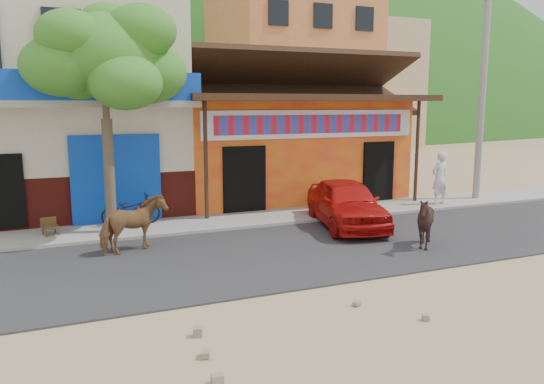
{
  "coord_description": "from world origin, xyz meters",
  "views": [
    {
      "loc": [
        -6.02,
        -8.63,
        3.5
      ],
      "look_at": [
        -1.12,
        3.0,
        1.4
      ],
      "focal_mm": 35.0,
      "sensor_mm": 36.0,
      "label": 1
    }
  ],
  "objects_px": {
    "cow_tan": "(133,224)",
    "cafe_chair_left": "(50,219)",
    "red_car": "(346,203)",
    "scooter": "(131,210)",
    "utility_pole": "(483,86)",
    "pedestrian": "(440,178)",
    "cow_dark": "(425,222)",
    "tree": "(107,119)"
  },
  "relations": [
    {
      "from": "scooter",
      "to": "cafe_chair_left",
      "type": "relative_size",
      "value": 1.95
    },
    {
      "from": "cow_tan",
      "to": "red_car",
      "type": "distance_m",
      "value": 6.0
    },
    {
      "from": "tree",
      "to": "cow_dark",
      "type": "relative_size",
      "value": 4.69
    },
    {
      "from": "tree",
      "to": "pedestrian",
      "type": "bearing_deg",
      "value": -1.13
    },
    {
      "from": "tree",
      "to": "scooter",
      "type": "bearing_deg",
      "value": 46.62
    },
    {
      "from": "cow_dark",
      "to": "scooter",
      "type": "xyz_separation_m",
      "value": [
        -6.26,
        4.98,
        -0.13
      ]
    },
    {
      "from": "tree",
      "to": "utility_pole",
      "type": "relative_size",
      "value": 0.75
    },
    {
      "from": "cow_tan",
      "to": "cafe_chair_left",
      "type": "distance_m",
      "value": 2.84
    },
    {
      "from": "utility_pole",
      "to": "cow_tan",
      "type": "relative_size",
      "value": 5.09
    },
    {
      "from": "tree",
      "to": "pedestrian",
      "type": "xyz_separation_m",
      "value": [
        10.76,
        -0.21,
        -2.1
      ]
    },
    {
      "from": "utility_pole",
      "to": "cafe_chair_left",
      "type": "relative_size",
      "value": 9.46
    },
    {
      "from": "pedestrian",
      "to": "cafe_chair_left",
      "type": "relative_size",
      "value": 2.12
    },
    {
      "from": "scooter",
      "to": "utility_pole",
      "type": "bearing_deg",
      "value": -93.49
    },
    {
      "from": "tree",
      "to": "cow_dark",
      "type": "xyz_separation_m",
      "value": [
        6.86,
        -4.34,
        -2.44
      ]
    },
    {
      "from": "pedestrian",
      "to": "cow_tan",
      "type": "bearing_deg",
      "value": 3.32
    },
    {
      "from": "cow_dark",
      "to": "pedestrian",
      "type": "relative_size",
      "value": 0.71
    },
    {
      "from": "pedestrian",
      "to": "cafe_chair_left",
      "type": "xyz_separation_m",
      "value": [
        -12.28,
        0.44,
        -0.47
      ]
    },
    {
      "from": "utility_pole",
      "to": "tree",
      "type": "bearing_deg",
      "value": -179.1
    },
    {
      "from": "red_car",
      "to": "scooter",
      "type": "xyz_separation_m",
      "value": [
        -5.68,
        2.24,
        -0.17
      ]
    },
    {
      "from": "utility_pole",
      "to": "scooter",
      "type": "xyz_separation_m",
      "value": [
        -12.2,
        0.44,
        -3.57
      ]
    },
    {
      "from": "red_car",
      "to": "scooter",
      "type": "bearing_deg",
      "value": 171.71
    },
    {
      "from": "cow_tan",
      "to": "cow_dark",
      "type": "bearing_deg",
      "value": -133.88
    },
    {
      "from": "utility_pole",
      "to": "cow_tan",
      "type": "distance_m",
      "value": 13.15
    },
    {
      "from": "scooter",
      "to": "red_car",
      "type": "bearing_deg",
      "value": -113.0
    },
    {
      "from": "scooter",
      "to": "cafe_chair_left",
      "type": "height_order",
      "value": "scooter"
    },
    {
      "from": "tree",
      "to": "utility_pole",
      "type": "bearing_deg",
      "value": 0.9
    },
    {
      "from": "red_car",
      "to": "cafe_chair_left",
      "type": "xyz_separation_m",
      "value": [
        -7.8,
        1.83,
        -0.18
      ]
    },
    {
      "from": "utility_pole",
      "to": "pedestrian",
      "type": "xyz_separation_m",
      "value": [
        -2.04,
        -0.41,
        -3.1
      ]
    },
    {
      "from": "cow_tan",
      "to": "cow_dark",
      "type": "distance_m",
      "value": 6.99
    },
    {
      "from": "utility_pole",
      "to": "cow_tan",
      "type": "xyz_separation_m",
      "value": [
        -12.51,
        -2.16,
        -3.42
      ]
    },
    {
      "from": "red_car",
      "to": "cow_dark",
      "type": "bearing_deg",
      "value": -64.77
    },
    {
      "from": "tree",
      "to": "red_car",
      "type": "bearing_deg",
      "value": -14.36
    },
    {
      "from": "cow_dark",
      "to": "cafe_chair_left",
      "type": "bearing_deg",
      "value": -123.23
    },
    {
      "from": "red_car",
      "to": "scooter",
      "type": "height_order",
      "value": "red_car"
    },
    {
      "from": "cow_dark",
      "to": "pedestrian",
      "type": "height_order",
      "value": "pedestrian"
    },
    {
      "from": "utility_pole",
      "to": "red_car",
      "type": "distance_m",
      "value": 7.58
    },
    {
      "from": "cow_tan",
      "to": "utility_pole",
      "type": "bearing_deg",
      "value": -104.14
    },
    {
      "from": "tree",
      "to": "red_car",
      "type": "xyz_separation_m",
      "value": [
        6.28,
        -1.61,
        -2.4
      ]
    },
    {
      "from": "utility_pole",
      "to": "cow_tan",
      "type": "bearing_deg",
      "value": -170.22
    },
    {
      "from": "cow_dark",
      "to": "cafe_chair_left",
      "type": "relative_size",
      "value": 1.51
    },
    {
      "from": "cafe_chair_left",
      "to": "pedestrian",
      "type": "bearing_deg",
      "value": -16.62
    },
    {
      "from": "cow_dark",
      "to": "tree",
      "type": "bearing_deg",
      "value": -126.97
    }
  ]
}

